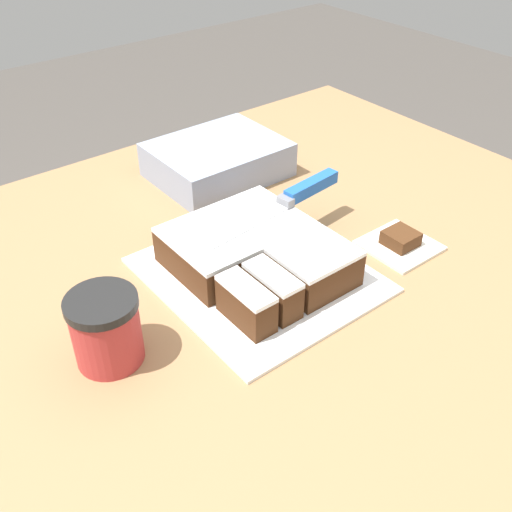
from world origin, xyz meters
TOP-DOWN VIEW (x-y plane):
  - countertop at (0.00, 0.00)m, footprint 1.40×1.10m
  - cake_board at (0.02, 0.00)m, footprint 0.31×0.34m
  - cake at (0.02, 0.01)m, footprint 0.22×0.26m
  - knife at (0.15, 0.06)m, footprint 0.31×0.06m
  - coffee_cup at (-0.25, -0.02)m, footprint 0.10×0.10m
  - paper_napkin at (0.26, -0.09)m, footprint 0.11×0.11m
  - brownie at (0.26, -0.09)m, footprint 0.05×0.05m
  - storage_box at (0.16, 0.32)m, footprint 0.25×0.20m

SIDE VIEW (x-z plane):
  - countertop at x=0.00m, z-range 0.00..0.90m
  - cake_board at x=0.02m, z-range 0.90..0.91m
  - paper_napkin at x=0.26m, z-range 0.90..0.91m
  - brownie at x=0.26m, z-range 0.91..0.93m
  - storage_box at x=0.16m, z-range 0.90..0.97m
  - cake at x=0.02m, z-range 0.91..0.97m
  - coffee_cup at x=-0.25m, z-range 0.90..1.00m
  - knife at x=0.15m, z-range 0.97..0.99m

